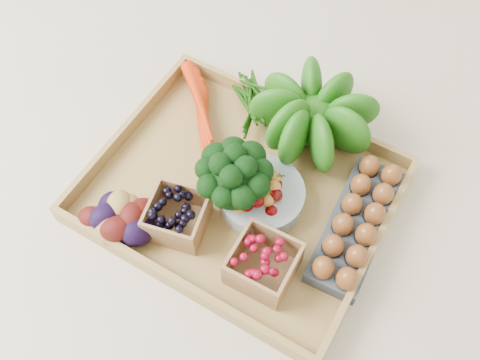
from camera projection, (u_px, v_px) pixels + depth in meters
The scene contains 10 objects.
ground at pixel (240, 196), 1.05m from camera, with size 4.00×4.00×0.00m, color beige.
tray at pixel (240, 194), 1.04m from camera, with size 0.55×0.45×0.01m, color #A58245.
carrots at pixel (202, 112), 1.11m from camera, with size 0.21×0.15×0.05m, color red, non-canonical shape.
lettuce at pixel (312, 108), 1.04m from camera, with size 0.16×0.16×0.16m, color #14470B.
broccoli at pixel (233, 189), 0.97m from camera, with size 0.14×0.14×0.11m, color black, non-canonical shape.
cherry_bowl at pixel (261, 196), 1.01m from camera, with size 0.16×0.16×0.04m, color #8C9EA5.
egg_carton at pixel (356, 226), 0.98m from camera, with size 0.10×0.28×0.03m, color #374046.
potatoes at pixel (118, 216), 0.96m from camera, with size 0.15×0.15×0.09m, color #370B08, non-canonical shape.
punnet_blackberry at pixel (177, 216), 0.97m from camera, with size 0.10×0.10×0.07m, color black.
punnet_raspberry at pixel (263, 264), 0.92m from camera, with size 0.11×0.11×0.07m, color maroon.
Camera 1 is at (0.26, -0.44, 0.91)m, focal length 40.00 mm.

